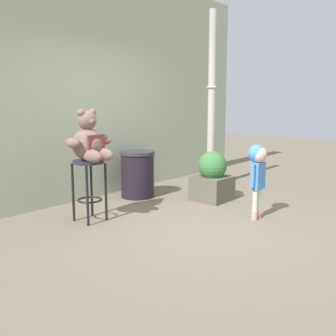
# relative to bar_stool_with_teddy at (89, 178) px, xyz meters

# --- Properties ---
(ground_plane) EXTENTS (24.00, 24.00, 0.00)m
(ground_plane) POSITION_rel_bar_stool_with_teddy_xyz_m (0.67, -1.12, -0.55)
(ground_plane) COLOR #726752
(building_wall) EXTENTS (7.77, 0.30, 3.52)m
(building_wall) POSITION_rel_bar_stool_with_teddy_xyz_m (0.67, 1.09, 1.21)
(building_wall) COLOR #A8B296
(building_wall) RESTS_ON ground_plane
(bar_stool_with_teddy) EXTENTS (0.38, 0.38, 0.78)m
(bar_stool_with_teddy) POSITION_rel_bar_stool_with_teddy_xyz_m (0.00, 0.00, 0.00)
(bar_stool_with_teddy) COLOR #25242E
(bar_stool_with_teddy) RESTS_ON ground_plane
(teddy_bear) EXTENTS (0.61, 0.55, 0.63)m
(teddy_bear) POSITION_rel_bar_stool_with_teddy_xyz_m (-0.00, -0.03, 0.45)
(teddy_bear) COLOR #765B50
(teddy_bear) RESTS_ON bar_stool_with_teddy
(child_walking) EXTENTS (0.31, 0.24, 0.96)m
(child_walking) POSITION_rel_bar_stool_with_teddy_xyz_m (1.45, -1.54, 0.15)
(child_walking) COLOR #CA8F95
(child_walking) RESTS_ON ground_plane
(trash_bin) EXTENTS (0.55, 0.55, 0.73)m
(trash_bin) POSITION_rel_bar_stool_with_teddy_xyz_m (1.28, 0.44, -0.19)
(trash_bin) COLOR black
(trash_bin) RESTS_ON ground_plane
(lamppost) EXTENTS (0.31, 0.31, 3.00)m
(lamppost) POSITION_rel_bar_stool_with_teddy_xyz_m (2.66, 0.01, 0.65)
(lamppost) COLOR #A5AF94
(lamppost) RESTS_ON ground_plane
(planter_with_shrub) EXTENTS (0.51, 0.51, 0.75)m
(planter_with_shrub) POSITION_rel_bar_stool_with_teddy_xyz_m (1.87, -0.57, -0.21)
(planter_with_shrub) COLOR #575545
(planter_with_shrub) RESTS_ON ground_plane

